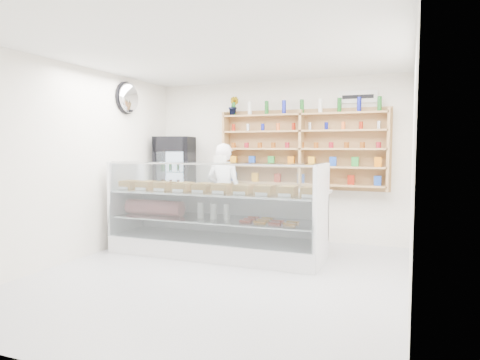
% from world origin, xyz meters
% --- Properties ---
extents(room, '(5.00, 5.00, 5.00)m').
position_xyz_m(room, '(0.00, 0.00, 1.40)').
color(room, '#BABABF').
rests_on(room, ground).
extents(display_counter, '(3.24, 0.97, 1.41)m').
position_xyz_m(display_counter, '(-0.47, 0.96, 0.38)').
color(display_counter, white).
rests_on(display_counter, floor).
extents(shop_worker, '(0.63, 0.42, 1.70)m').
position_xyz_m(shop_worker, '(-0.73, 1.86, 0.85)').
color(shop_worker, white).
rests_on(shop_worker, floor).
extents(drinks_cooler, '(0.78, 0.77, 1.82)m').
position_xyz_m(drinks_cooler, '(-1.85, 2.14, 0.91)').
color(drinks_cooler, black).
rests_on(drinks_cooler, floor).
extents(wall_shelving, '(2.84, 0.28, 1.33)m').
position_xyz_m(wall_shelving, '(0.50, 2.34, 1.59)').
color(wall_shelving, '#A9884F').
rests_on(wall_shelving, back_wall).
extents(potted_plant, '(0.18, 0.15, 0.33)m').
position_xyz_m(potted_plant, '(-0.75, 2.34, 2.36)').
color(potted_plant, '#1E6626').
rests_on(potted_plant, wall_shelving).
extents(security_mirror, '(0.15, 0.50, 0.50)m').
position_xyz_m(security_mirror, '(-2.17, 1.20, 2.45)').
color(security_mirror, silver).
rests_on(security_mirror, left_wall).
extents(wall_sign, '(0.62, 0.03, 0.20)m').
position_xyz_m(wall_sign, '(1.40, 2.47, 2.45)').
color(wall_sign, white).
rests_on(wall_sign, back_wall).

